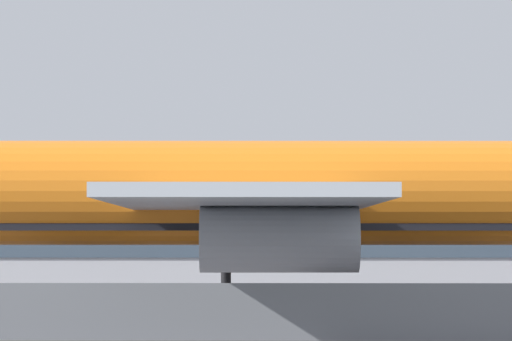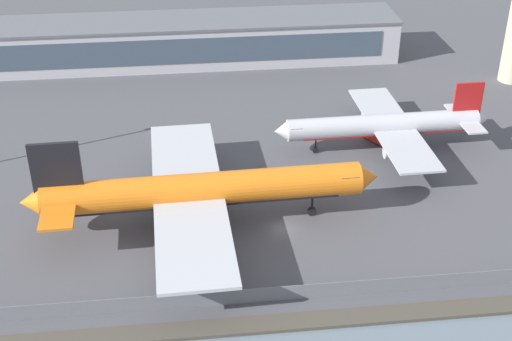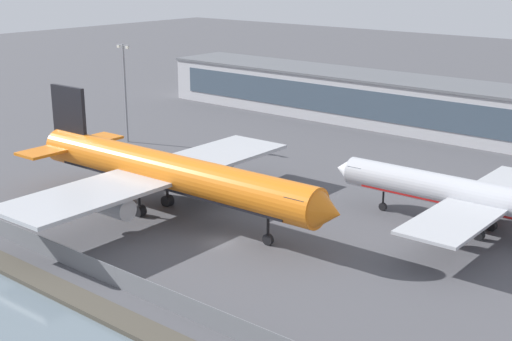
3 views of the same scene
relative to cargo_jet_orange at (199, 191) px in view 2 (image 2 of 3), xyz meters
name	(u,v)px [view 2 (image 2 of 3)]	position (x,y,z in m)	size (l,w,h in m)	color
ground_plane	(283,229)	(12.18, -2.68, -5.85)	(500.00, 500.00, 0.00)	#4C4C51
shoreline_seawall	(308,321)	(12.18, -23.18, -5.60)	(320.00, 3.00, 0.50)	#474238
perimeter_fence	(302,292)	(12.18, -18.68, -4.70)	(280.00, 0.10, 2.30)	slate
cargo_jet_orange	(199,191)	(0.00, 0.00, 0.00)	(52.64, 44.98, 15.33)	orange
passenger_jet_silver	(386,126)	(33.85, 20.26, -1.29)	(38.95, 33.03, 11.96)	silver
baggage_tug	(85,203)	(-17.55, 6.68, -5.05)	(3.56, 2.66, 1.80)	#19519E
ops_van	(375,134)	(33.08, 23.44, -4.57)	(4.41, 5.56, 2.48)	red
terminal_building	(160,42)	(-5.72, 67.07, -0.89)	(108.12, 15.38, 9.90)	#B2B2B7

